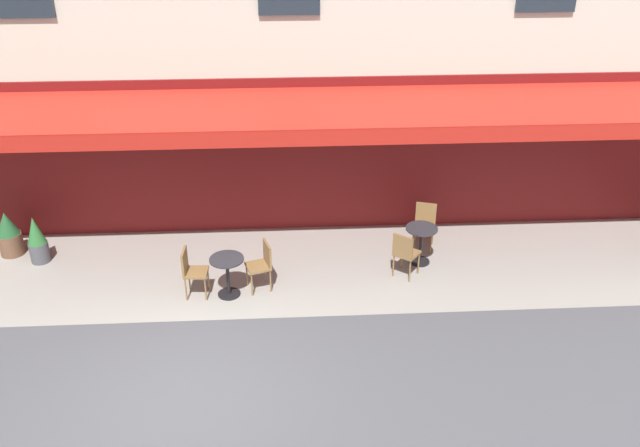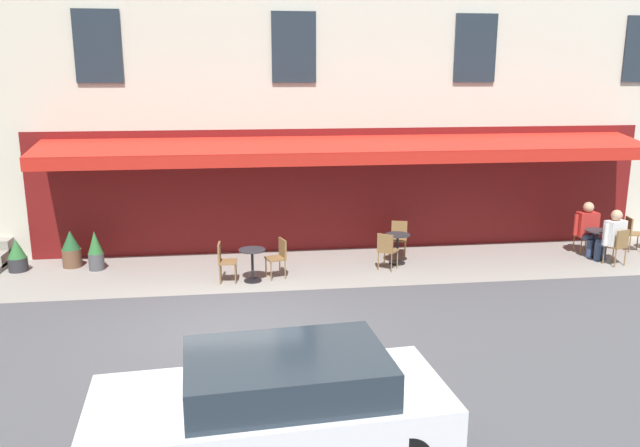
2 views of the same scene
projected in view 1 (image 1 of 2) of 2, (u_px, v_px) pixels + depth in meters
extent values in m
plane|color=#4C4C51|center=(186.00, 396.00, 9.75)|extent=(70.00, 70.00, 0.00)
cube|color=gray|center=(379.00, 264.00, 12.90)|extent=(20.50, 3.20, 0.01)
cube|color=maroon|center=(359.00, 155.00, 13.50)|extent=(16.00, 0.06, 3.20)
cube|color=red|center=(366.00, 109.00, 12.19)|extent=(15.00, 1.70, 0.36)
cube|color=red|center=(371.00, 137.00, 11.57)|extent=(15.00, 0.04, 0.28)
cylinder|color=black|center=(229.00, 294.00, 12.00)|extent=(0.40, 0.40, 0.03)
cylinder|color=black|center=(228.00, 278.00, 11.83)|extent=(0.06, 0.06, 0.72)
cylinder|color=#2D2D33|center=(227.00, 259.00, 11.65)|extent=(0.60, 0.60, 0.03)
cylinder|color=olive|center=(206.00, 289.00, 11.75)|extent=(0.03, 0.03, 0.45)
cylinder|color=olive|center=(208.00, 279.00, 12.05)|extent=(0.03, 0.03, 0.45)
cylinder|color=olive|center=(186.00, 289.00, 11.75)|extent=(0.03, 0.03, 0.45)
cylinder|color=olive|center=(189.00, 279.00, 12.04)|extent=(0.03, 0.03, 0.45)
cube|color=olive|center=(196.00, 272.00, 11.78)|extent=(0.42, 0.42, 0.04)
cube|color=olive|center=(184.00, 261.00, 11.67)|extent=(0.06, 0.40, 0.42)
cylinder|color=olive|center=(247.00, 275.00, 12.15)|extent=(0.03, 0.03, 0.45)
cylinder|color=olive|center=(252.00, 285.00, 11.87)|extent=(0.03, 0.03, 0.45)
cylinder|color=olive|center=(265.00, 271.00, 12.26)|extent=(0.03, 0.03, 0.45)
cylinder|color=olive|center=(270.00, 281.00, 11.98)|extent=(0.03, 0.03, 0.45)
cube|color=olive|center=(258.00, 266.00, 11.95)|extent=(0.50, 0.50, 0.04)
cube|color=olive|center=(267.00, 253.00, 11.90)|extent=(0.16, 0.39, 0.42)
cylinder|color=black|center=(419.00, 261.00, 12.96)|extent=(0.40, 0.40, 0.03)
cylinder|color=black|center=(420.00, 246.00, 12.80)|extent=(0.06, 0.06, 0.72)
cylinder|color=#2D2D33|center=(422.00, 229.00, 12.62)|extent=(0.60, 0.60, 0.03)
cylinder|color=olive|center=(419.00, 263.00, 12.50)|extent=(0.03, 0.03, 0.45)
cylinder|color=olive|center=(402.00, 258.00, 12.68)|extent=(0.03, 0.03, 0.45)
cylinder|color=olive|center=(410.00, 271.00, 12.26)|extent=(0.03, 0.03, 0.45)
cylinder|color=olive|center=(393.00, 266.00, 12.43)|extent=(0.03, 0.03, 0.45)
cube|color=olive|center=(407.00, 253.00, 12.35)|extent=(0.56, 0.56, 0.04)
cube|color=olive|center=(403.00, 246.00, 12.11)|extent=(0.34, 0.28, 0.42)
cylinder|color=olive|center=(413.00, 241.00, 13.23)|extent=(0.03, 0.03, 0.45)
cylinder|color=olive|center=(431.00, 243.00, 13.15)|extent=(0.03, 0.03, 0.45)
cylinder|color=olive|center=(416.00, 233.00, 13.52)|extent=(0.03, 0.03, 0.45)
cylinder|color=olive|center=(433.00, 235.00, 13.44)|extent=(0.03, 0.03, 0.45)
cube|color=olive|center=(424.00, 227.00, 13.22)|extent=(0.50, 0.50, 0.04)
cube|color=olive|center=(426.00, 213.00, 13.26)|extent=(0.39, 0.16, 0.42)
cylinder|color=#4C4C51|center=(40.00, 252.00, 12.91)|extent=(0.36, 0.36, 0.41)
cone|color=#2D6B33|center=(35.00, 230.00, 12.69)|extent=(0.34, 0.34, 0.54)
cylinder|color=brown|center=(11.00, 244.00, 13.14)|extent=(0.45, 0.45, 0.45)
cone|color=#23562D|center=(6.00, 223.00, 12.93)|extent=(0.43, 0.43, 0.46)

